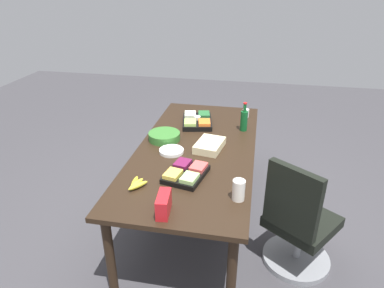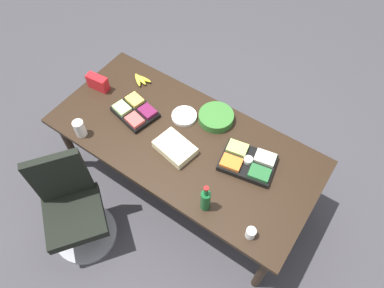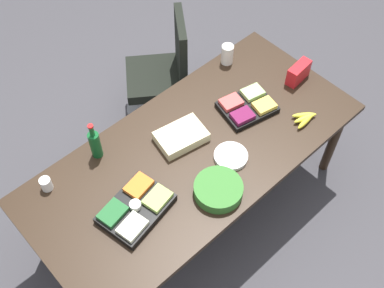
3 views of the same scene
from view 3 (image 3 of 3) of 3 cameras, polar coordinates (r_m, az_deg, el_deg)
ground_plane at (r=3.80m, az=0.24°, el=-7.58°), size 10.00×10.00×0.00m
conference_table at (r=3.20m, az=0.28°, el=-1.48°), size 2.29×1.07×0.78m
office_chair at (r=4.10m, az=-3.48°, el=7.50°), size 0.67×0.67×1.00m
fruit_platter at (r=3.36m, az=6.58°, el=4.48°), size 0.41×0.35×0.07m
wine_bottle at (r=3.09m, az=-11.43°, el=0.03°), size 0.08×0.08×0.30m
veggie_tray at (r=2.89m, az=-6.68°, el=-7.54°), size 0.47×0.38×0.09m
sheet_cake at (r=3.17m, az=-1.29°, el=0.90°), size 0.35×0.27×0.07m
paper_plate_stack at (r=3.11m, az=4.63°, el=-1.46°), size 0.27×0.27×0.03m
banana_bunch at (r=3.36m, az=13.25°, el=3.00°), size 0.20×0.13×0.04m
chip_bag_red at (r=3.59m, az=12.52°, el=8.28°), size 0.21×0.10×0.14m
paper_cup at (r=3.08m, az=-16.92°, el=-4.56°), size 0.08×0.08×0.09m
salad_bowl at (r=2.94m, az=3.14°, el=-5.41°), size 0.38×0.38×0.07m
mayo_jar at (r=3.64m, az=4.21°, el=10.58°), size 0.10×0.10×0.16m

